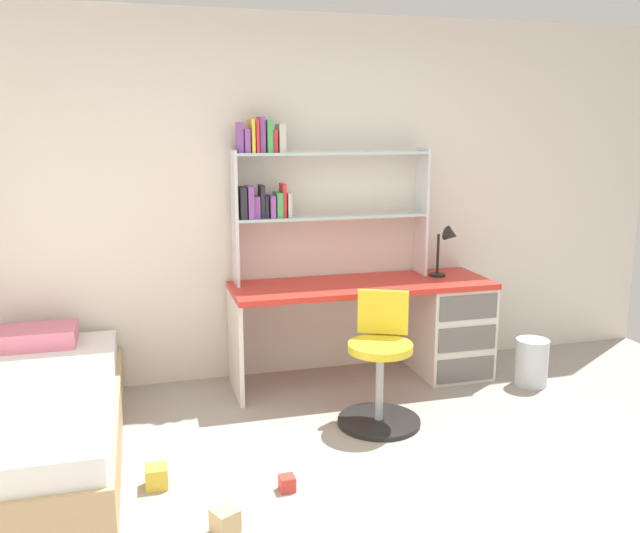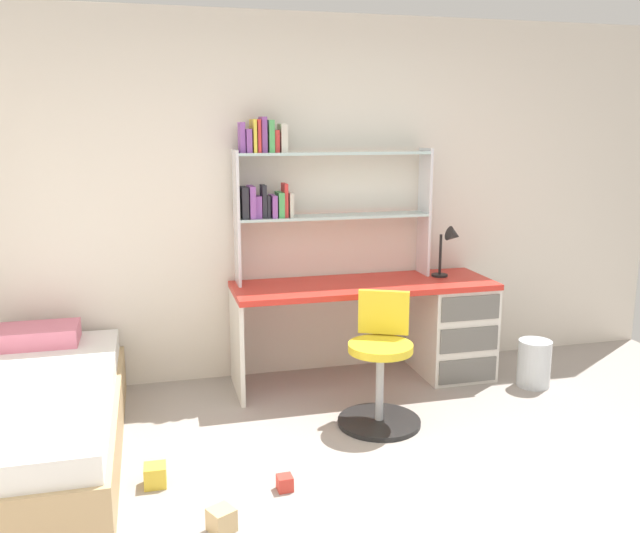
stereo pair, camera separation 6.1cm
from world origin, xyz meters
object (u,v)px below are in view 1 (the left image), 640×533
waste_bin (532,362)px  toy_block_yellow_3 (157,477)px  toy_block_natural_0 (225,521)px  toy_block_red_1 (287,483)px  swivel_chair (380,372)px  desk (425,321)px  bookshelf_hutch (300,186)px  bed_platform (22,423)px  desk_lamp (448,243)px

waste_bin → toy_block_yellow_3: 2.76m
toy_block_natural_0 → toy_block_red_1: bearing=37.6°
swivel_chair → toy_block_natural_0: 1.45m
desk → bookshelf_hutch: size_ratio=1.32×
bed_platform → toy_block_natural_0: (0.99, -0.96, -0.17)m
toy_block_natural_0 → waste_bin: bearing=27.1°
toy_block_red_1 → bookshelf_hutch: bearing=73.7°
swivel_chair → bed_platform: (-2.08, 0.05, -0.10)m
bookshelf_hutch → toy_block_yellow_3: 2.19m
waste_bin → toy_block_yellow_3: bearing=-164.7°
toy_block_natural_0 → toy_block_red_1: 0.45m
toy_block_natural_0 → toy_block_red_1: (0.35, 0.27, -0.02)m
swivel_chair → waste_bin: 1.32m
desk_lamp → waste_bin: size_ratio=1.14×
desk_lamp → waste_bin: bearing=-41.8°
desk → toy_block_red_1: desk is taller
waste_bin → desk: bearing=148.5°
desk → bed_platform: (-2.70, -0.65, -0.19)m
bookshelf_hutch → toy_block_yellow_3: bearing=-129.6°
waste_bin → toy_block_red_1: bearing=-155.0°
desk → toy_block_yellow_3: (-2.00, -1.13, -0.36)m
bookshelf_hutch → bed_platform: (-1.79, -0.84, -1.20)m
bookshelf_hutch → waste_bin: 2.09m
bookshelf_hutch → waste_bin: size_ratio=4.22×
bookshelf_hutch → toy_block_natural_0: 2.40m
waste_bin → bookshelf_hutch: bearing=159.3°
toy_block_yellow_3 → desk_lamp: bearing=28.1°
bookshelf_hutch → waste_bin: bearing=-20.7°
toy_block_red_1 → toy_block_yellow_3: 0.68m
desk → desk_lamp: size_ratio=4.89×
desk → toy_block_natural_0: bearing=-136.6°
toy_block_natural_0 → bed_platform: bearing=135.8°
bed_platform → desk_lamp: bearing=13.4°
bookshelf_hutch → swivel_chair: size_ratio=1.74×
bookshelf_hutch → toy_block_natural_0: bearing=-113.9°
toy_block_natural_0 → desk_lamp: bearing=41.1°
toy_block_natural_0 → desk: bearing=43.4°
toy_block_natural_0 → bookshelf_hutch: bearing=66.1°
desk → swivel_chair: bearing=-131.4°
toy_block_natural_0 → toy_block_yellow_3: toy_block_yellow_3 is taller
waste_bin → toy_block_yellow_3: (-2.66, -0.73, -0.11)m
toy_block_red_1 → desk: bearing=44.7°
desk → toy_block_natural_0: size_ratio=17.26×
toy_block_yellow_3 → toy_block_natural_0: bearing=-59.0°
desk_lamp → toy_block_natural_0: size_ratio=3.53×
bookshelf_hutch → desk: bearing=-11.8°
swivel_chair → bed_platform: bearing=178.7°
desk_lamp → toy_block_natural_0: 2.67m
toy_block_yellow_3 → bed_platform: bearing=145.6°
desk_lamp → toy_block_yellow_3: bearing=-151.9°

